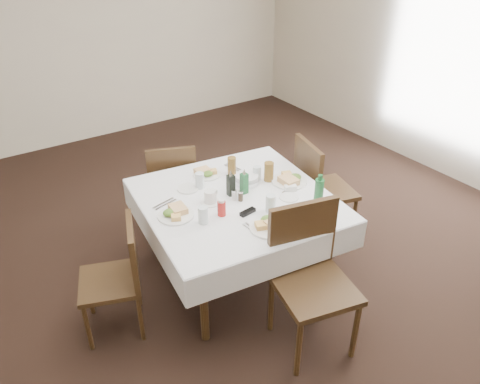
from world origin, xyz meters
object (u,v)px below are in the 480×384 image
Objects in this scene: dining_table at (236,207)px; oil_cruet_dark at (231,184)px; water_e at (257,173)px; coffee_mug at (210,197)px; water_w at (203,215)px; chair_north at (172,182)px; green_bottle at (319,192)px; water_s at (271,203)px; chair_west at (121,272)px; oil_cruet_green at (244,182)px; chair_south at (309,268)px; chair_east at (317,184)px; water_n at (200,181)px; bread_basket at (247,179)px; ketchup_bottle at (222,208)px.

oil_cruet_dark reaches higher than dining_table.
oil_cruet_dark is (-0.30, -0.08, 0.03)m from water_e.
water_w is at bearing -131.98° from coffee_mug.
green_bottle is at bearing -67.37° from chair_north.
water_w reaches higher than water_e.
chair_west is at bearing 164.73° from water_s.
chair_west is 4.11× the size of oil_cruet_green.
chair_south reaches higher than water_w.
chair_east is 1.14m from coffee_mug.
chair_east reaches higher than water_n.
bread_basket is at bearing 27.04° from water_w.
chair_north is at bearing 118.51° from water_e.
chair_south reaches higher than chair_west.
bread_basket is at bearing 47.48° from oil_cruet_green.
ketchup_bottle is 0.83× the size of coffee_mug.
ketchup_bottle reaches higher than water_w.
oil_cruet_dark is (-0.21, -0.08, 0.06)m from bread_basket.
water_e is at bearing 66.10° from water_s.
oil_cruet_green reaches higher than water_n.
dining_table is at bearing -160.74° from oil_cruet_green.
oil_cruet_dark is at bearing -164.62° from water_e.
coffee_mug reaches higher than dining_table.
oil_cruet_dark is (0.14, -0.23, 0.03)m from water_n.
chair_south is at bearing -84.23° from chair_north.
water_n is (-0.15, 0.29, 0.14)m from dining_table.
coffee_mug is (-0.19, 0.05, 0.13)m from dining_table.
water_s reaches higher than coffee_mug.
coffee_mug is at bearing 3.61° from chair_west.
chair_west is at bearing -177.62° from chair_east.
oil_cruet_green is at bearing 91.90° from water_s.
oil_cruet_green is 0.35m from ketchup_bottle.
water_n is 0.61× the size of oil_cruet_green.
chair_west is at bearing -176.34° from oil_cruet_dark.
water_w is at bearing -117.08° from water_n.
water_s is at bearing -72.20° from oil_cruet_dark.
ketchup_bottle is at bearing -10.46° from chair_west.
water_n is 0.50× the size of green_bottle.
water_s is 0.63× the size of oil_cruet_green.
oil_cruet_green is at bearing -132.52° from bread_basket.
water_e is 0.75× the size of coffee_mug.
dining_table is 0.20m from oil_cruet_green.
chair_west is 5.54× the size of coffee_mug.
oil_cruet_green is 1.35× the size of coffee_mug.
bread_basket is 1.56× the size of ketchup_bottle.
bread_basket is 0.96× the size of oil_cruet_green.
dining_table is 0.79m from chair_south.
chair_south is at bearing -98.53° from bread_basket.
dining_table is at bearing -174.99° from chair_east.
chair_west is at bearing -178.32° from oil_cruet_green.
chair_east is 0.76m from green_bottle.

